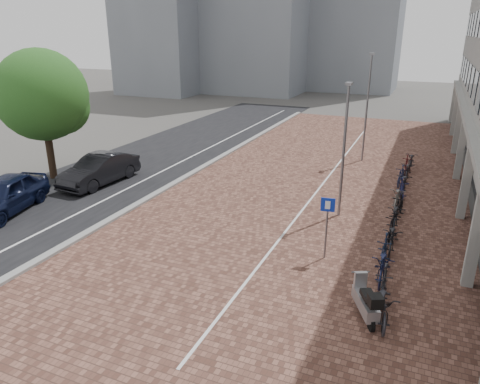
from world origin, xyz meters
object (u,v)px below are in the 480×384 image
car_dark (100,170)px  scooter_front (366,300)px  car_navy (4,195)px  parking_sign (327,219)px

car_dark → scooter_front: car_dark is taller
car_navy → parking_sign: size_ratio=2.07×
scooter_front → parking_sign: (-1.85, 3.05, 0.97)m
car_navy → car_dark: 5.07m
car_navy → scooter_front: car_navy is taller
car_navy → car_dark: size_ratio=1.01×
car_dark → car_navy: bearing=-101.2°
parking_sign → car_navy: bearing=178.2°
car_navy → car_dark: bearing=61.5°
scooter_front → car_navy: bearing=148.0°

